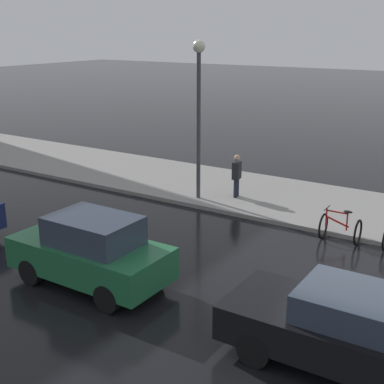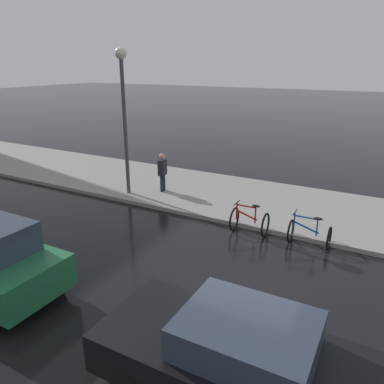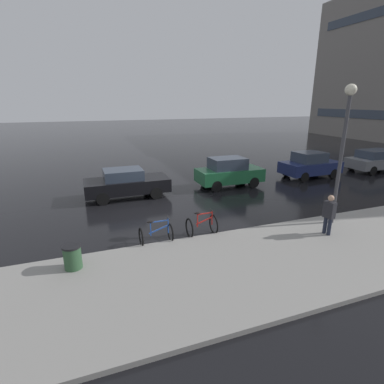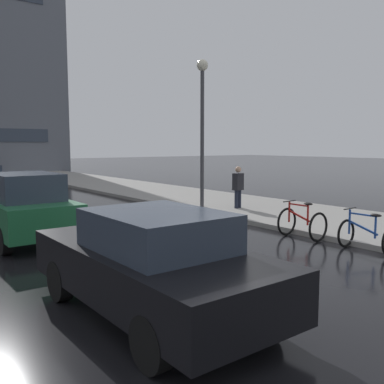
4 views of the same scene
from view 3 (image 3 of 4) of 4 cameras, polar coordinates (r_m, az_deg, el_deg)
The scene contains 10 objects.
ground_plane at distance 14.22m, azimuth -7.61°, elevation -3.48°, with size 140.00×140.00×0.00m, color black.
bicycle_nearest at distance 10.86m, azimuth -6.86°, elevation -7.91°, with size 0.69×1.15×0.96m.
bicycle_second at distance 11.41m, azimuth 1.87°, elevation -6.36°, with size 0.78×1.07×0.97m.
car_black at distance 16.17m, azimuth -12.40°, elevation 1.66°, with size 1.92×4.35×1.53m.
car_green at distance 17.97m, azimuth 7.05°, elevation 3.77°, with size 1.79×3.90×1.74m.
car_navy at distance 21.47m, azimuth 21.56°, elevation 4.81°, with size 1.98×3.99×1.72m.
car_grey at distance 25.58m, azimuth 31.64°, elevation 5.17°, with size 1.93×4.26×1.57m.
pedestrian at distance 12.13m, azimuth 24.62°, elevation -3.86°, with size 0.44×0.31×1.67m.
streetlamp at distance 12.86m, azimuth 27.03°, elevation 9.77°, with size 0.42×0.42×5.52m.
trash_bin at distance 9.75m, azimuth -21.76°, elevation -11.74°, with size 0.54×0.54×0.88m.
Camera 3 is at (13.04, -2.81, 4.93)m, focal length 28.00 mm.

